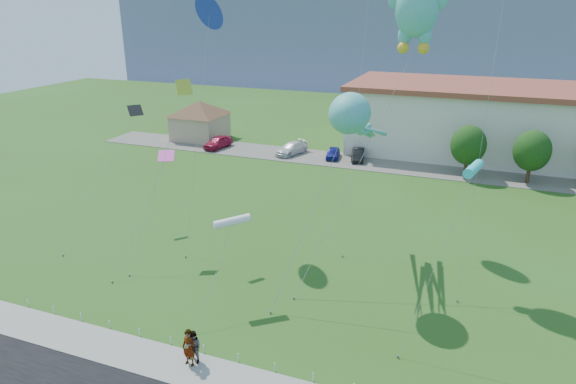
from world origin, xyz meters
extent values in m
plane|color=#2C4F16|center=(0.00, 0.00, 0.00)|extent=(160.00, 160.00, 0.00)
cube|color=gray|center=(0.00, -2.75, 0.05)|extent=(80.00, 2.50, 0.10)
cube|color=#59544C|center=(0.00, 35.00, 0.03)|extent=(70.00, 6.00, 0.06)
cube|color=slate|center=(0.00, 120.00, 12.50)|extent=(160.00, 50.00, 25.00)
cube|color=tan|center=(-24.00, 38.00, 1.60)|extent=(6.00, 6.00, 3.20)
pyramid|color=brown|center=(-24.00, 38.00, 4.10)|extent=(9.20, 9.20, 1.80)
cylinder|color=white|center=(-13.00, -1.30, 0.25)|extent=(0.05, 0.05, 0.50)
cylinder|color=white|center=(-11.00, -1.30, 0.25)|extent=(0.05, 0.05, 0.50)
cylinder|color=white|center=(-9.00, -1.30, 0.25)|extent=(0.05, 0.05, 0.50)
cylinder|color=white|center=(-7.00, -1.30, 0.25)|extent=(0.05, 0.05, 0.50)
cylinder|color=white|center=(-5.00, -1.30, 0.25)|extent=(0.05, 0.05, 0.50)
cylinder|color=white|center=(-3.00, -1.30, 0.25)|extent=(0.05, 0.05, 0.50)
cylinder|color=white|center=(-1.00, -1.30, 0.25)|extent=(0.05, 0.05, 0.50)
cylinder|color=white|center=(1.00, -1.30, 0.25)|extent=(0.05, 0.05, 0.50)
cylinder|color=white|center=(3.00, -1.30, 0.25)|extent=(0.05, 0.05, 0.50)
cylinder|color=white|center=(5.00, -1.30, 0.25)|extent=(0.05, 0.05, 0.50)
cylinder|color=#3F2B19|center=(10.00, 34.00, 1.10)|extent=(0.36, 0.36, 2.20)
ellipsoid|color=#14380F|center=(10.00, 34.00, 3.40)|extent=(3.60, 3.60, 4.14)
cylinder|color=#3F2B19|center=(16.00, 34.00, 1.10)|extent=(0.36, 0.36, 2.20)
ellipsoid|color=#14380F|center=(16.00, 34.00, 3.40)|extent=(3.60, 3.60, 4.14)
imported|color=gray|center=(-1.12, -2.45, 1.09)|extent=(0.77, 0.55, 1.99)
imported|color=gray|center=(-0.99, -2.21, 0.99)|extent=(1.02, 0.90, 1.78)
imported|color=#9F1334|center=(-19.46, 34.47, 0.81)|extent=(2.40, 4.63, 1.51)
imported|color=silver|center=(-9.91, 35.20, 0.75)|extent=(3.38, 5.13, 1.38)
imported|color=navy|center=(-4.80, 35.38, 0.67)|extent=(2.04, 3.77, 1.22)
imported|color=black|center=(-1.89, 35.67, 0.72)|extent=(2.19, 4.20, 1.32)
ellipsoid|color=teal|center=(3.63, 9.11, 10.96)|extent=(2.47, 3.21, 2.47)
sphere|color=white|center=(3.19, 8.14, 11.22)|extent=(0.39, 0.39, 0.39)
sphere|color=white|center=(4.07, 8.14, 11.22)|extent=(0.39, 0.39, 0.39)
cylinder|color=slate|center=(0.86, 3.24, 0.08)|extent=(0.10, 0.10, 0.16)
cylinder|color=gray|center=(2.24, 5.67, 5.16)|extent=(2.80, 4.89, 10.01)
ellipsoid|color=teal|center=(6.34, 14.29, 16.75)|extent=(2.76, 2.35, 3.45)
ellipsoid|color=teal|center=(5.70, 14.29, 15.16)|extent=(0.85, 0.74, 1.38)
ellipsoid|color=teal|center=(6.98, 14.29, 15.16)|extent=(0.85, 0.74, 1.38)
sphere|color=gold|center=(5.70, 14.08, 14.41)|extent=(0.74, 0.74, 0.74)
sphere|color=gold|center=(6.98, 14.08, 14.41)|extent=(0.74, 0.74, 0.74)
cylinder|color=slate|center=(1.57, 5.19, 0.08)|extent=(0.10, 0.10, 0.16)
cylinder|color=gray|center=(3.95, 9.74, 7.18)|extent=(4.80, 9.13, 14.06)
cylinder|color=slate|center=(2.89, 11.67, 0.08)|extent=(0.10, 0.10, 0.16)
cylinder|color=gray|center=(2.41, 16.04, 9.53)|extent=(0.98, 8.77, 18.74)
cylinder|color=white|center=(-2.02, 4.34, 5.00)|extent=(0.50, 2.25, 0.87)
cylinder|color=slate|center=(-2.21, -0.16, 0.08)|extent=(0.10, 0.10, 0.16)
cylinder|color=gray|center=(-2.12, 2.09, 2.48)|extent=(0.21, 4.52, 4.66)
cube|color=black|center=(-15.13, 13.38, 9.00)|extent=(1.29, 1.29, 0.86)
cylinder|color=slate|center=(-15.93, 4.59, 0.08)|extent=(0.10, 0.10, 0.16)
cylinder|color=gray|center=(-15.53, 8.99, 4.48)|extent=(0.82, 8.81, 8.66)
cone|color=#2334CA|center=(-8.40, 14.23, 16.49)|extent=(1.80, 1.33, 1.33)
cylinder|color=slate|center=(-7.57, 7.55, 0.08)|extent=(0.10, 0.10, 0.16)
cylinder|color=gray|center=(-7.98, 10.89, 8.23)|extent=(0.86, 6.71, 16.14)
cube|color=gold|center=(-8.63, 10.57, 11.61)|extent=(1.29, 1.29, 0.86)
cylinder|color=slate|center=(-9.65, 3.91, 0.08)|extent=(0.10, 0.10, 0.16)
cylinder|color=gray|center=(-9.14, 7.24, 5.79)|extent=(1.05, 6.69, 11.27)
cylinder|color=#2DCBCA|center=(10.94, 5.19, 9.50)|extent=(0.50, 2.25, 0.87)
cylinder|color=slate|center=(8.50, 1.92, 0.08)|extent=(0.10, 0.10, 0.16)
cylinder|color=gray|center=(9.72, 3.56, 4.73)|extent=(2.47, 3.30, 9.15)
cube|color=#EB34AC|center=(-9.30, 8.73, 7.09)|extent=(1.29, 1.29, 0.86)
cylinder|color=slate|center=(-10.17, 2.80, 0.08)|extent=(0.10, 0.10, 0.16)
cylinder|color=gray|center=(-9.74, 5.77, 3.52)|extent=(0.90, 5.95, 6.74)
cylinder|color=slate|center=(11.00, 8.47, 0.08)|extent=(0.10, 0.10, 0.16)
cylinder|color=gray|center=(11.20, 12.04, 10.80)|extent=(0.43, 7.17, 21.28)
camera|label=1|loc=(11.06, -20.39, 17.11)|focal=32.00mm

